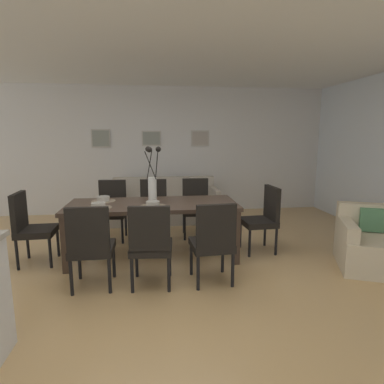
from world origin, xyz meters
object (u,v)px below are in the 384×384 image
object	(u,v)px
dining_chair_mid_left	(213,239)
bowl_far_left	(153,203)
dining_chair_mid_right	(196,204)
framed_picture_right	(200,138)
bowl_near_right	(103,198)
framed_picture_left	(101,138)
centerpiece_vase	(152,182)
bowl_near_left	(98,205)
framed_picture_center	(151,138)
dining_chair_far_right	(154,206)
sofa	(165,206)
armchair	(374,245)
dining_chair_head_west	(30,225)
dining_table	(153,208)
dining_chair_near_left	(91,243)
dining_chair_head_east	(264,216)
dining_chair_far_left	(151,242)
dining_chair_near_right	(112,207)

from	to	relation	value
dining_chair_mid_left	bowl_far_left	distance (m)	0.97
dining_chair_mid_left	bowl_far_left	size ratio (longest dim) A/B	5.41
dining_chair_mid_right	framed_picture_right	xyz separation A→B (m)	(0.32, 1.67, 1.04)
bowl_near_right	framed_picture_left	size ratio (longest dim) A/B	0.45
centerpiece_vase	bowl_near_left	world-z (taller)	centerpiece_vase
dining_chair_mid_left	framed_picture_center	size ratio (longest dim) A/B	2.33
framed_picture_center	dining_chair_far_right	bearing A→B (deg)	-89.59
framed_picture_center	sofa	bearing A→B (deg)	-70.89
centerpiece_vase	dining_chair_mid_left	bearing A→B (deg)	-53.91
armchair	dining_chair_head_west	bearing A→B (deg)	171.15
dining_table	dining_chair_near_left	world-z (taller)	dining_chair_near_left
dining_chair_far_right	bowl_near_right	bearing A→B (deg)	-135.45
framed_picture_left	framed_picture_right	distance (m)	2.02
dining_chair_mid_left	sofa	bearing A→B (deg)	98.44
dining_chair_head_east	framed_picture_right	bearing A→B (deg)	101.72
sofa	framed_picture_left	distance (m)	1.91
dining_chair_far_left	dining_chair_mid_right	distance (m)	1.90
dining_table	framed_picture_right	world-z (taller)	framed_picture_right
armchair	bowl_near_right	bearing A→B (deg)	165.13
dining_chair_near_right	bowl_near_right	bearing A→B (deg)	-91.77
dining_chair_mid_left	bowl_near_right	distance (m)	1.71
dining_chair_far_left	dining_chair_near_left	bearing A→B (deg)	176.71
dining_table	armchair	bearing A→B (deg)	-14.39
dining_chair_near_right	sofa	distance (m)	1.35
dining_chair_near_left	framed_picture_right	xyz separation A→B (m)	(1.66, 3.38, 1.04)
dining_table	dining_chair_near_left	distance (m)	1.07
framed_picture_right	dining_chair_head_west	bearing A→B (deg)	-134.70
bowl_near_right	armchair	bearing A→B (deg)	-14.87
dining_chair_near_right	centerpiece_vase	world-z (taller)	centerpiece_vase
dining_chair_mid_right	bowl_near_left	bearing A→B (deg)	-141.43
centerpiece_vase	bowl_near_right	distance (m)	0.73
dining_chair_head_west	centerpiece_vase	bearing A→B (deg)	1.25
dining_chair_far_right	framed_picture_right	world-z (taller)	framed_picture_right
framed_picture_center	dining_chair_far_left	bearing A→B (deg)	-90.49
armchair	framed_picture_center	xyz separation A→B (m)	(-2.69, 3.23, 1.27)
dining_chair_near_right	dining_chair_far_left	xyz separation A→B (m)	(0.61, -1.74, 0.00)
dining_chair_far_right	sofa	distance (m)	1.06
centerpiece_vase	dining_chair_far_right	bearing A→B (deg)	89.27
dining_chair_head_west	framed_picture_center	xyz separation A→B (m)	(1.54, 2.58, 1.04)
dining_chair_head_west	framed_picture_center	world-z (taller)	framed_picture_center
dining_chair_far_right	dining_chair_head_east	world-z (taller)	same
bowl_near_left	framed_picture_right	world-z (taller)	framed_picture_right
dining_chair_far_right	framed_picture_left	size ratio (longest dim) A/B	2.41
dining_chair_far_right	dining_chair_head_east	bearing A→B (deg)	-28.66
dining_chair_head_east	sofa	size ratio (longest dim) A/B	0.46
dining_chair_near_right	bowl_near_right	xyz separation A→B (m)	(-0.02, -0.67, 0.27)
dining_chair_head_east	centerpiece_vase	world-z (taller)	centerpiece_vase
centerpiece_vase	dining_chair_head_west	bearing A→B (deg)	-178.75
dining_chair_mid_right	dining_chair_head_west	bearing A→B (deg)	-157.78
dining_chair_near_right	framed_picture_right	size ratio (longest dim) A/B	2.44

